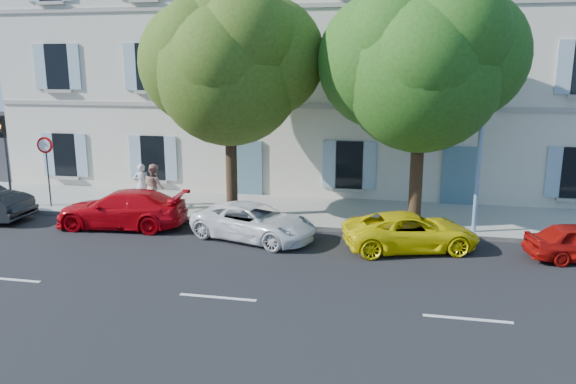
% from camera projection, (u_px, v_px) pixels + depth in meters
% --- Properties ---
extents(ground, '(90.00, 90.00, 0.00)m').
position_uv_depth(ground, '(258.00, 248.00, 17.85)').
color(ground, black).
extents(sidewalk, '(36.00, 4.50, 0.15)m').
position_uv_depth(sidewalk, '(287.00, 211.00, 22.08)').
color(sidewalk, '#A09E96').
rests_on(sidewalk, ground).
extents(kerb, '(36.00, 0.16, 0.16)m').
position_uv_depth(kerb, '(275.00, 226.00, 20.01)').
color(kerb, '#9E998E').
rests_on(kerb, ground).
extents(building, '(28.00, 7.00, 12.00)m').
position_uv_depth(building, '(312.00, 58.00, 26.26)').
color(building, beige).
rests_on(building, ground).
extents(car_red_coupe, '(4.76, 2.22, 1.34)m').
position_uv_depth(car_red_coupe, '(122.00, 209.00, 19.97)').
color(car_red_coupe, '#C2050E').
rests_on(car_red_coupe, ground).
extents(car_white_coupe, '(4.65, 3.15, 1.18)m').
position_uv_depth(car_white_coupe, '(254.00, 222.00, 18.62)').
color(car_white_coupe, white).
rests_on(car_white_coupe, ground).
extents(car_yellow_supercar, '(4.59, 3.09, 1.17)m').
position_uv_depth(car_yellow_supercar, '(411.00, 232.00, 17.57)').
color(car_yellow_supercar, yellow).
rests_on(car_yellow_supercar, ground).
extents(tree_left, '(5.32, 5.32, 8.24)m').
position_uv_depth(tree_left, '(229.00, 71.00, 19.89)').
color(tree_left, '#3A2819').
rests_on(tree_left, sidewalk).
extents(tree_right, '(5.40, 5.40, 8.31)m').
position_uv_depth(tree_right, '(422.00, 71.00, 18.41)').
color(tree_right, '#3A2819').
rests_on(tree_right, sidewalk).
extents(traffic_light, '(0.30, 0.41, 3.63)m').
position_uv_depth(traffic_light, '(3.00, 141.00, 21.80)').
color(traffic_light, '#383A3D').
rests_on(traffic_light, sidewalk).
extents(road_sign, '(0.65, 0.12, 2.79)m').
position_uv_depth(road_sign, '(46.00, 157.00, 22.03)').
color(road_sign, '#383A3D').
rests_on(road_sign, sidewalk).
extents(street_lamp, '(0.26, 1.60, 7.53)m').
position_uv_depth(street_lamp, '(484.00, 105.00, 17.97)').
color(street_lamp, '#7293BF').
rests_on(street_lamp, sidewalk).
extents(pedestrian_a, '(0.71, 0.57, 1.72)m').
position_uv_depth(pedestrian_a, '(142.00, 185.00, 22.33)').
color(pedestrian_a, silver).
rests_on(pedestrian_a, sidewalk).
extents(pedestrian_b, '(1.09, 1.09, 1.78)m').
position_uv_depth(pedestrian_b, '(155.00, 186.00, 21.92)').
color(pedestrian_b, tan).
rests_on(pedestrian_b, sidewalk).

